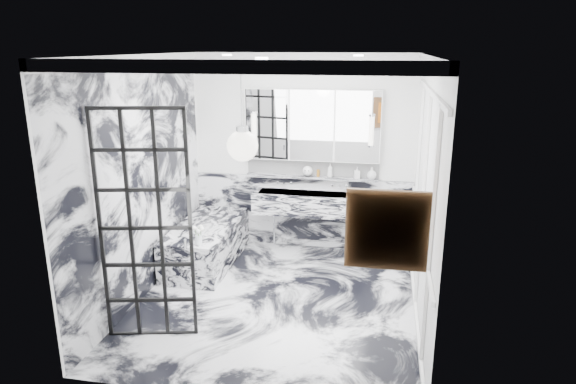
% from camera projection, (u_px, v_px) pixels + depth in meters
% --- Properties ---
extents(floor, '(3.60, 3.60, 0.00)m').
position_uv_depth(floor, '(277.00, 300.00, 6.05)').
color(floor, silver).
rests_on(floor, ground).
extents(ceiling, '(3.60, 3.60, 0.00)m').
position_uv_depth(ceiling, '(275.00, 55.00, 5.28)').
color(ceiling, white).
rests_on(ceiling, wall_back).
extents(wall_back, '(3.60, 0.00, 3.60)m').
position_uv_depth(wall_back, '(302.00, 153.00, 7.37)').
color(wall_back, white).
rests_on(wall_back, floor).
extents(wall_front, '(3.60, 0.00, 3.60)m').
position_uv_depth(wall_front, '(228.00, 246.00, 3.97)').
color(wall_front, white).
rests_on(wall_front, floor).
extents(wall_left, '(0.00, 3.60, 3.60)m').
position_uv_depth(wall_left, '(142.00, 179.00, 5.95)').
color(wall_left, white).
rests_on(wall_left, floor).
extents(wall_right, '(0.00, 3.60, 3.60)m').
position_uv_depth(wall_right, '(425.00, 193.00, 5.38)').
color(wall_right, white).
rests_on(wall_right, floor).
extents(marble_clad_back, '(3.18, 0.05, 1.05)m').
position_uv_depth(marble_clad_back, '(302.00, 212.00, 7.58)').
color(marble_clad_back, silver).
rests_on(marble_clad_back, floor).
extents(marble_clad_left, '(0.02, 3.56, 2.68)m').
position_uv_depth(marble_clad_left, '(143.00, 184.00, 5.97)').
color(marble_clad_left, silver).
rests_on(marble_clad_left, floor).
extents(panel_molding, '(0.03, 3.40, 2.30)m').
position_uv_depth(panel_molding, '(423.00, 202.00, 5.41)').
color(panel_molding, white).
rests_on(panel_molding, floor).
extents(soap_bottle_a, '(0.09, 0.09, 0.20)m').
position_uv_depth(soap_bottle_a, '(330.00, 170.00, 7.26)').
color(soap_bottle_a, '#8C5919').
rests_on(soap_bottle_a, ledge).
extents(soap_bottle_b, '(0.09, 0.09, 0.17)m').
position_uv_depth(soap_bottle_b, '(357.00, 173.00, 7.20)').
color(soap_bottle_b, '#4C4C51').
rests_on(soap_bottle_b, ledge).
extents(soap_bottle_c, '(0.17, 0.17, 0.17)m').
position_uv_depth(soap_bottle_c, '(372.00, 173.00, 7.16)').
color(soap_bottle_c, silver).
rests_on(soap_bottle_c, ledge).
extents(face_pot, '(0.15, 0.15, 0.15)m').
position_uv_depth(face_pot, '(308.00, 171.00, 7.33)').
color(face_pot, white).
rests_on(face_pot, ledge).
extents(amber_bottle, '(0.04, 0.04, 0.10)m').
position_uv_depth(amber_bottle, '(318.00, 173.00, 7.31)').
color(amber_bottle, '#8C5919').
rests_on(amber_bottle, ledge).
extents(flower_vase, '(0.08, 0.08, 0.12)m').
position_uv_depth(flower_vase, '(199.00, 240.00, 6.26)').
color(flower_vase, silver).
rests_on(flower_vase, bathtub).
extents(crittall_door, '(0.87, 0.23, 2.34)m').
position_uv_depth(crittall_door, '(145.00, 228.00, 5.03)').
color(crittall_door, black).
rests_on(crittall_door, floor).
extents(artwork, '(0.50, 0.05, 0.50)m').
position_uv_depth(artwork, '(387.00, 230.00, 3.73)').
color(artwork, orange).
rests_on(artwork, wall_front).
extents(pendant_light, '(0.27, 0.27, 0.27)m').
position_uv_depth(pendant_light, '(243.00, 146.00, 4.37)').
color(pendant_light, white).
rests_on(pendant_light, ceiling).
extents(trough_sink, '(1.60, 0.45, 0.30)m').
position_uv_depth(trough_sink, '(310.00, 203.00, 7.29)').
color(trough_sink, silver).
rests_on(trough_sink, wall_back).
extents(ledge, '(1.90, 0.14, 0.04)m').
position_uv_depth(ledge, '(312.00, 177.00, 7.35)').
color(ledge, silver).
rests_on(ledge, wall_back).
extents(subway_tile, '(1.90, 0.03, 0.23)m').
position_uv_depth(subway_tile, '(312.00, 167.00, 7.38)').
color(subway_tile, white).
rests_on(subway_tile, wall_back).
extents(mirror_cabinet, '(1.90, 0.16, 1.00)m').
position_uv_depth(mirror_cabinet, '(312.00, 125.00, 7.15)').
color(mirror_cabinet, white).
rests_on(mirror_cabinet, wall_back).
extents(sconce_left, '(0.07, 0.07, 0.40)m').
position_uv_depth(sconce_left, '(254.00, 127.00, 7.22)').
color(sconce_left, white).
rests_on(sconce_left, mirror_cabinet).
extents(sconce_right, '(0.07, 0.07, 0.40)m').
position_uv_depth(sconce_right, '(371.00, 131.00, 6.93)').
color(sconce_right, white).
rests_on(sconce_right, mirror_cabinet).
extents(bathtub, '(0.75, 1.65, 0.55)m').
position_uv_depth(bathtub, '(207.00, 244.00, 7.03)').
color(bathtub, silver).
rests_on(bathtub, floor).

